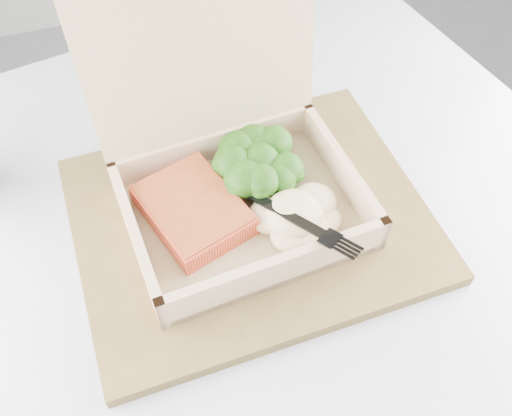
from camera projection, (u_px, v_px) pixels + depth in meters
name	position (u px, v px, depth m)	size (l,w,h in m)	color
cafe_table	(257.00, 324.00, 0.78)	(0.99, 0.99, 0.75)	black
serving_tray	(250.00, 219.00, 0.64)	(0.38, 0.30, 0.02)	brown
takeout_container	(230.00, 161.00, 0.60)	(0.26, 0.23, 0.23)	tan
salmon_fillet	(193.00, 210.00, 0.61)	(0.09, 0.12, 0.02)	#EE522E
broccoli_pile	(260.00, 166.00, 0.64)	(0.11, 0.11, 0.04)	#2F6616
mashed_potatoes	(294.00, 214.00, 0.60)	(0.10, 0.09, 0.03)	beige
plastic_fork	(270.00, 203.00, 0.59)	(0.09, 0.13, 0.02)	black
receipt	(211.00, 101.00, 0.76)	(0.08, 0.15, 0.00)	white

